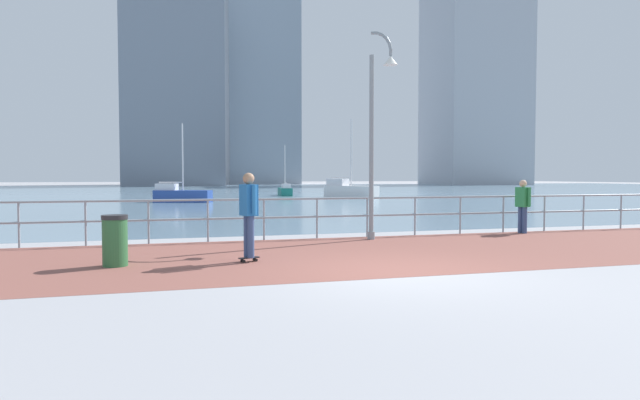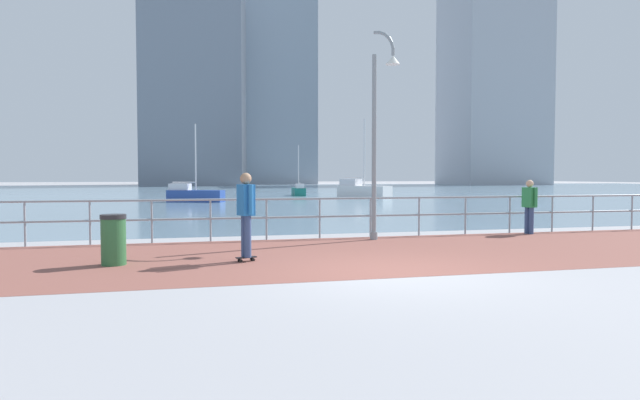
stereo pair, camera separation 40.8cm
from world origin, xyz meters
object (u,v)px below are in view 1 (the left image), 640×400
(sailboat_gray, at_px, (285,191))
(lamppost, at_px, (377,125))
(trash_bin, at_px, (115,240))
(sailboat_blue, at_px, (349,190))
(bystander, at_px, (523,202))
(sailboat_ivory, at_px, (181,195))
(skateboarder, at_px, (249,209))

(sailboat_gray, bearing_deg, lamppost, -97.85)
(trash_bin, bearing_deg, lamppost, 22.32)
(sailboat_blue, bearing_deg, trash_bin, -116.57)
(bystander, distance_m, trash_bin, 11.06)
(lamppost, distance_m, sailboat_blue, 27.22)
(sailboat_ivory, bearing_deg, skateboarder, -88.48)
(lamppost, xyz_separation_m, sailboat_blue, (8.12, 25.88, -2.37))
(trash_bin, bearing_deg, sailboat_blue, 63.43)
(sailboat_blue, bearing_deg, sailboat_ivory, -162.29)
(sailboat_blue, bearing_deg, bystander, -97.85)
(sailboat_gray, bearing_deg, trash_bin, -107.10)
(trash_bin, xyz_separation_m, sailboat_ivory, (1.75, 24.39, -0.00))
(bystander, relative_size, sailboat_ivory, 0.31)
(sailboat_gray, bearing_deg, sailboat_blue, -54.39)
(bystander, xyz_separation_m, sailboat_ivory, (-8.92, 21.52, -0.42))
(lamppost, relative_size, sailboat_blue, 0.90)
(sailboat_blue, relative_size, sailboat_gray, 1.40)
(bystander, height_order, sailboat_ivory, sailboat_ivory)
(skateboarder, xyz_separation_m, trash_bin, (-2.40, 0.18, -0.55))
(trash_bin, bearing_deg, bystander, 15.04)
(bystander, xyz_separation_m, sailboat_blue, (3.51, 25.50, -0.32))
(lamppost, xyz_separation_m, sailboat_ivory, (-4.31, 21.90, -2.46))
(bystander, height_order, sailboat_gray, sailboat_gray)
(skateboarder, relative_size, bystander, 1.11)
(skateboarder, bearing_deg, sailboat_blue, 67.56)
(trash_bin, relative_size, sailboat_blue, 0.16)
(bystander, xyz_separation_m, sailboat_gray, (-0.31, 30.83, -0.48))
(bystander, height_order, sailboat_blue, sailboat_blue)
(lamppost, bearing_deg, skateboarder, -143.95)
(trash_bin, distance_m, sailboat_gray, 35.26)
(trash_bin, xyz_separation_m, sailboat_gray, (10.37, 33.70, -0.07))
(sailboat_blue, bearing_deg, skateboarder, -112.44)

